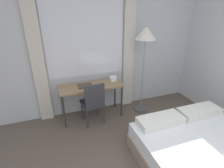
% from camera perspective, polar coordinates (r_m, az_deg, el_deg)
% --- Properties ---
extents(wall_back_with_window, '(5.12, 0.13, 2.70)m').
position_cam_1_polar(wall_back_with_window, '(3.72, -2.40, 11.07)').
color(wall_back_with_window, silver).
rests_on(wall_back_with_window, ground_plane).
extents(desk, '(1.26, 0.47, 0.74)m').
position_cam_1_polar(desk, '(3.56, -6.81, -1.41)').
color(desk, '#937551').
rests_on(desk, ground_plane).
extents(desk_chair, '(0.45, 0.45, 0.90)m').
position_cam_1_polar(desk_chair, '(3.41, -6.16, -5.70)').
color(desk_chair, '#333338').
rests_on(desk_chair, ground_plane).
extents(bed, '(1.76, 2.09, 0.58)m').
position_cam_1_polar(bed, '(2.94, 31.42, -22.01)').
color(bed, gray).
rests_on(bed, ground_plane).
extents(standing_lamp, '(0.42, 0.42, 1.85)m').
position_cam_1_polar(standing_lamp, '(3.57, 10.90, 14.31)').
color(standing_lamp, '#4C4C51').
rests_on(standing_lamp, ground_plane).
extents(telephone, '(0.14, 0.18, 0.09)m').
position_cam_1_polar(telephone, '(3.74, 0.21, 1.91)').
color(telephone, white).
rests_on(telephone, desk).
extents(book, '(0.28, 0.20, 0.02)m').
position_cam_1_polar(book, '(3.50, -8.82, -0.50)').
color(book, '#4C4238').
rests_on(book, desk).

